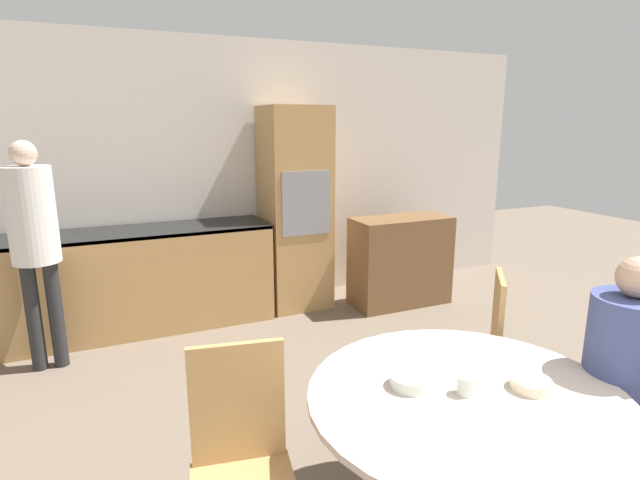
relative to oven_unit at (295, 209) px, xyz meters
name	(u,v)px	position (x,y,z in m)	size (l,w,h in m)	color
wall_back	(235,176)	(-0.51, 0.34, 0.31)	(6.74, 0.05, 2.60)	silver
kitchen_counter	(116,281)	(-1.68, -0.01, -0.52)	(2.69, 0.60, 0.91)	tan
oven_unit	(295,209)	(0.00, 0.00, 0.00)	(0.60, 0.59, 1.97)	tan
sideboard	(400,261)	(0.98, -0.41, -0.54)	(0.99, 0.45, 0.90)	brown
dining_table	(464,443)	(-0.45, -3.10, -0.48)	(1.31, 1.31, 0.74)	brown
chair_far_left	(241,455)	(-1.34, -2.84, -0.44)	(0.46, 0.46, 0.98)	tan
chair_far_right	(479,346)	(0.20, -2.45, -0.44)	(0.56, 0.56, 0.98)	tan
person_seated	(629,374)	(0.31, -3.25, -0.25)	(0.34, 0.41, 1.26)	#262628
person_standing	(34,231)	(-2.20, -0.51, 0.07)	(0.33, 0.33, 1.70)	#262628
cup	(466,385)	(-0.46, -3.09, -0.21)	(0.07, 0.07, 0.08)	silver
bowl_near	(411,381)	(-0.63, -2.95, -0.22)	(0.18, 0.18, 0.05)	silver
bowl_centre	(531,384)	(-0.19, -3.17, -0.23)	(0.16, 0.16, 0.05)	beige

